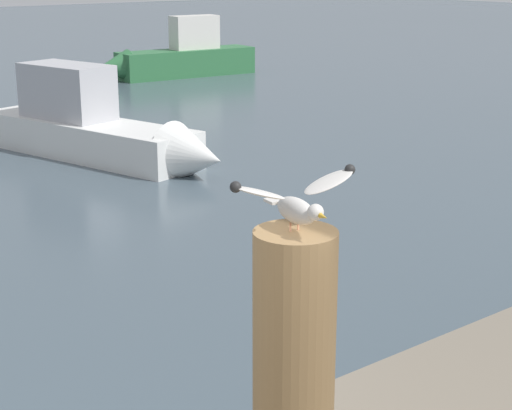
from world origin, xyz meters
The scene contains 4 objects.
mooring_post centered at (1.19, -0.48, 1.94)m, with size 0.34×0.34×1.07m, color brown.
seagull centered at (1.19, -0.48, 2.60)m, with size 0.56×0.39×0.24m.
boat_green centered at (13.37, 19.05, 0.56)m, with size 5.19×1.43×1.86m.
boat_white centered at (6.23, 10.62, 0.53)m, with size 2.44×5.68×1.82m.
Camera 1 is at (-0.88, -2.84, 3.50)m, focal length 59.26 mm.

